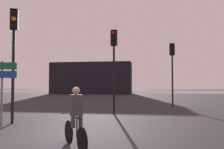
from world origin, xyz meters
name	(u,v)px	position (x,y,z in m)	size (l,w,h in m)	color
ground_plane	(73,137)	(0.00, 0.00, 0.00)	(120.00, 120.00, 0.00)	#28282D
water_strip	(134,92)	(0.00, 39.24, 0.00)	(80.00, 16.00, 0.01)	slate
distant_building	(91,78)	(-6.76, 29.24, 2.62)	(13.46, 4.00, 5.23)	black
traffic_light_far_right	(172,63)	(4.32, 10.14, 3.28)	(0.40, 0.42, 4.74)	black
traffic_light_center	(114,56)	(0.54, 5.42, 3.29)	(0.38, 0.40, 4.75)	black
traffic_light_near_left	(14,44)	(-3.32, 1.84, 3.41)	(0.40, 0.42, 4.94)	black
direction_sign_post	(2,81)	(-3.32, 1.12, 1.79)	(1.03, 0.45, 2.60)	slate
cyclist	(76,118)	(0.50, -1.24, 0.82)	(1.07, 1.38, 1.62)	black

